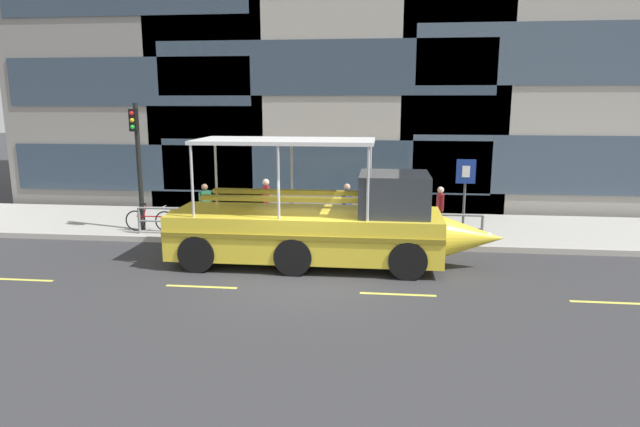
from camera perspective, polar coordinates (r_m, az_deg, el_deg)
name	(u,v)px	position (r m, az deg, el deg)	size (l,w,h in m)	color
ground_plane	(304,277)	(14.41, -1.70, -6.62)	(120.00, 120.00, 0.00)	#333335
sidewalk	(326,226)	(19.75, 0.62, -1.33)	(32.00, 4.80, 0.18)	#A8A59E
curb_edge	(318,244)	(17.35, -0.23, -3.15)	(32.00, 0.18, 0.18)	#B2ADA3
lane_centreline	(298,290)	(13.47, -2.32, -7.94)	(25.80, 0.12, 0.01)	#DBD64C
curb_guardrail	(305,220)	(17.57, -1.60, -0.64)	(11.13, 0.09, 0.90)	gray
traffic_light_pole	(138,155)	(19.31, -18.30, 5.79)	(0.24, 0.46, 4.25)	black
parking_sign	(465,185)	(18.05, 14.75, 2.88)	(0.60, 0.12, 2.52)	#4C4F54
leaned_bicycle	(150,220)	(19.40, -17.12, -0.67)	(1.74, 0.46, 0.96)	black
duck_tour_boat	(326,226)	(15.27, 0.57, -1.25)	(9.25, 2.47, 3.48)	yellow
pedestrian_near_bow	(440,206)	(18.48, 12.28, 0.80)	(0.22, 0.45, 1.58)	#1E2338
pedestrian_mid_left	(347,202)	(18.60, 2.80, 1.17)	(0.33, 0.36, 1.60)	#1E2338
pedestrian_mid_right	(266,198)	(19.07, -5.57, 1.57)	(0.23, 0.49, 1.70)	black
pedestrian_near_stern	(205,202)	(19.17, -11.76, 1.18)	(0.36, 0.32, 1.56)	black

